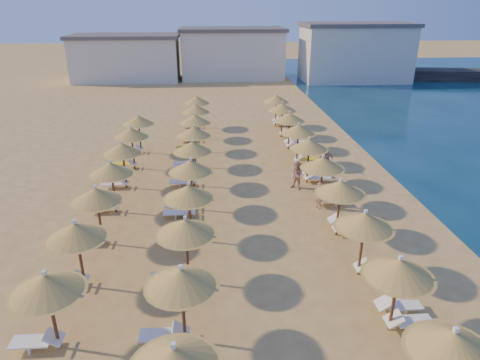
{
  "coord_description": "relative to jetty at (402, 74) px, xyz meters",
  "views": [
    {
      "loc": [
        -2.29,
        -18.92,
        10.95
      ],
      "look_at": [
        -0.57,
        4.0,
        1.3
      ],
      "focal_mm": 32.0,
      "sensor_mm": 36.0,
      "label": 1
    }
  ],
  "objects": [
    {
      "name": "ground",
      "position": [
        -27.01,
        -44.75,
        -0.75
      ],
      "size": [
        220.0,
        220.0,
        0.0
      ],
      "primitive_type": "plane",
      "color": "tan",
      "rests_on": "ground"
    },
    {
      "name": "hotel_blocks",
      "position": [
        -23.57,
        1.52,
        2.95
      ],
      "size": [
        48.86,
        12.42,
        8.1
      ],
      "color": "white",
      "rests_on": "ground"
    },
    {
      "name": "beachgoer_b",
      "position": [
        -23.91,
        -39.38,
        0.17
      ],
      "size": [
        1.13,
        1.11,
        1.84
      ],
      "primitive_type": "imported",
      "rotation": [
        0.0,
        0.0,
        -0.7
      ],
      "color": "tan",
      "rests_on": "ground"
    },
    {
      "name": "beachgoer_a",
      "position": [
        -23.21,
        -42.12,
        0.04
      ],
      "size": [
        0.58,
        0.68,
        1.59
      ],
      "primitive_type": "imported",
      "rotation": [
        0.0,
        0.0,
        -1.16
      ],
      "color": "tan",
      "rests_on": "ground"
    },
    {
      "name": "parasol_row_inland",
      "position": [
        -34.62,
        -41.78,
        1.83
      ],
      "size": [
        2.51,
        22.89,
        3.11
      ],
      "color": "brown",
      "rests_on": "ground"
    },
    {
      "name": "parasol_row_east",
      "position": [
        -23.03,
        -41.78,
        1.83
      ],
      "size": [
        2.51,
        36.47,
        3.11
      ],
      "color": "brown",
      "rests_on": "ground"
    },
    {
      "name": "loungers",
      "position": [
        -28.12,
        -41.84,
        -0.41
      ],
      "size": [
        14.72,
        35.51,
        0.66
      ],
      "color": "white",
      "rests_on": "ground"
    },
    {
      "name": "beachgoer_c",
      "position": [
        -21.27,
        -36.42,
        0.08
      ],
      "size": [
        1.05,
        0.66,
        1.66
      ],
      "primitive_type": "imported",
      "rotation": [
        0.0,
        0.0,
        -0.28
      ],
      "color": "tan",
      "rests_on": "ground"
    },
    {
      "name": "parasol_row_west",
      "position": [
        -30.34,
        -41.78,
        1.83
      ],
      "size": [
        2.51,
        36.47,
        3.11
      ],
      "color": "brown",
      "rests_on": "ground"
    },
    {
      "name": "jetty",
      "position": [
        0.0,
        0.0,
        0.0
      ],
      "size": [
        30.25,
        8.96,
        1.5
      ],
      "primitive_type": "cube",
      "rotation": [
        0.0,
        0.0,
        -0.17
      ],
      "color": "black",
      "rests_on": "ground"
    }
  ]
}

